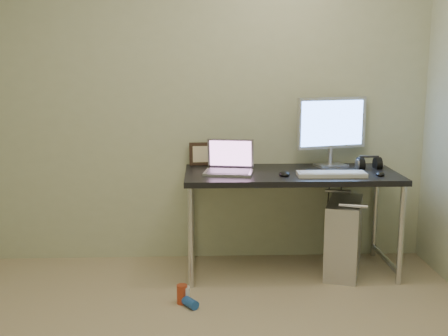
% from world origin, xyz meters
% --- Properties ---
extents(wall_back, '(3.50, 0.02, 2.50)m').
position_xyz_m(wall_back, '(0.00, 1.75, 1.25)').
color(wall_back, beige).
rests_on(wall_back, ground).
extents(desk, '(1.53, 0.67, 0.75)m').
position_xyz_m(desk, '(0.66, 1.41, 0.67)').
color(desk, black).
rests_on(desk, ground).
extents(tower_computer, '(0.38, 0.57, 0.58)m').
position_xyz_m(tower_computer, '(1.05, 1.36, 0.27)').
color(tower_computer, silver).
rests_on(tower_computer, ground).
extents(cable_a, '(0.01, 0.16, 0.69)m').
position_xyz_m(cable_a, '(1.00, 1.70, 0.40)').
color(cable_a, black).
rests_on(cable_a, ground).
extents(cable_b, '(0.02, 0.11, 0.71)m').
position_xyz_m(cable_b, '(1.09, 1.68, 0.38)').
color(cable_b, black).
rests_on(cable_b, ground).
extents(can_red, '(0.08, 0.08, 0.13)m').
position_xyz_m(can_red, '(-0.12, 0.86, 0.06)').
color(can_red, '#AE3C20').
rests_on(can_red, ground).
extents(can_white, '(0.07, 0.07, 0.11)m').
position_xyz_m(can_white, '(-0.10, 0.86, 0.06)').
color(can_white, white).
rests_on(can_white, ground).
extents(can_blue, '(0.11, 0.13, 0.06)m').
position_xyz_m(can_blue, '(-0.06, 0.80, 0.03)').
color(can_blue, blue).
rests_on(can_blue, ground).
extents(laptop, '(0.38, 0.33, 0.23)m').
position_xyz_m(laptop, '(0.21, 1.42, 0.80)').
color(laptop, silver).
rests_on(laptop, desk).
extents(monitor, '(0.55, 0.22, 0.52)m').
position_xyz_m(monitor, '(1.00, 1.63, 1.06)').
color(monitor, silver).
rests_on(monitor, desk).
extents(keyboard, '(0.48, 0.16, 0.03)m').
position_xyz_m(keyboard, '(0.92, 1.26, 0.76)').
color(keyboard, silver).
rests_on(keyboard, desk).
extents(mouse_right, '(0.09, 0.11, 0.03)m').
position_xyz_m(mouse_right, '(1.27, 1.26, 0.77)').
color(mouse_right, black).
rests_on(mouse_right, desk).
extents(mouse_left, '(0.08, 0.12, 0.04)m').
position_xyz_m(mouse_left, '(0.59, 1.29, 0.77)').
color(mouse_left, black).
rests_on(mouse_left, desk).
extents(headphones, '(0.18, 0.11, 0.12)m').
position_xyz_m(headphones, '(1.26, 1.53, 0.78)').
color(headphones, black).
rests_on(headphones, desk).
extents(picture_frame, '(0.22, 0.07, 0.18)m').
position_xyz_m(picture_frame, '(0.03, 1.71, 0.84)').
color(picture_frame, black).
rests_on(picture_frame, desk).
extents(webcam, '(0.04, 0.04, 0.12)m').
position_xyz_m(webcam, '(0.28, 1.69, 0.84)').
color(webcam, silver).
rests_on(webcam, desk).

